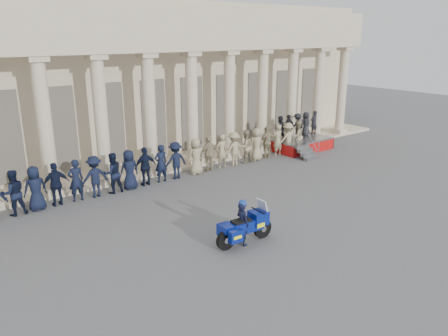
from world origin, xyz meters
TOP-DOWN VIEW (x-y plane):
  - ground at (0.00, 0.00)m, footprint 90.00×90.00m
  - building at (-0.00, 14.74)m, footprint 40.00×12.50m
  - officer_rank at (-0.18, 6.65)m, footprint 23.01×0.73m
  - reviewing_stand at (11.25, 6.95)m, footprint 3.86×3.72m
  - motorcycle at (0.01, -1.10)m, footprint 2.37×0.98m
  - rider at (-0.12, -1.10)m, footprint 0.42×0.61m

SIDE VIEW (x-z plane):
  - ground at x=0.00m, z-range 0.00..0.00m
  - motorcycle at x=0.01m, z-range -0.10..1.42m
  - rider at x=-0.12m, z-range 0.00..1.70m
  - officer_rank at x=-0.18m, z-range 0.00..1.93m
  - reviewing_stand at x=11.25m, z-range 0.07..2.37m
  - building at x=0.00m, z-range 0.02..9.02m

